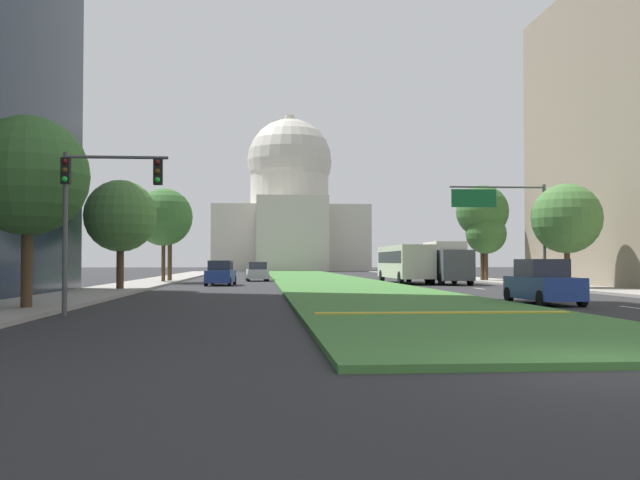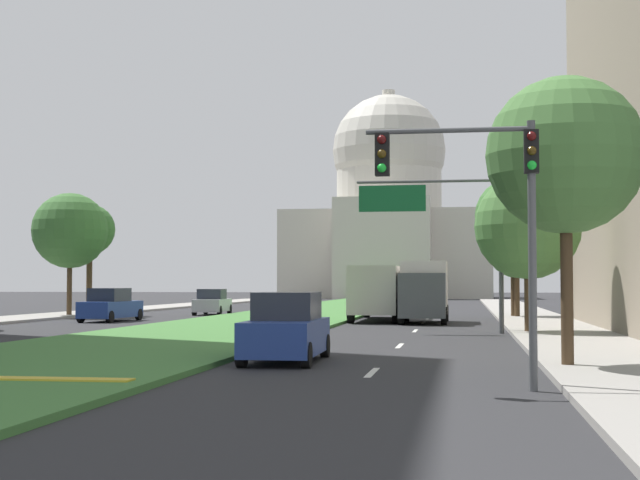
# 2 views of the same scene
# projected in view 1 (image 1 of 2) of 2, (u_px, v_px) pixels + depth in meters

# --- Properties ---
(ground_plane) EXTENTS (277.78, 277.78, 0.00)m
(ground_plane) POSITION_uv_depth(u_px,v_px,m) (315.00, 278.00, 74.45)
(ground_plane) COLOR #2B2B2D
(grass_median) EXTENTS (8.79, 113.64, 0.14)m
(grass_median) POSITION_uv_depth(u_px,v_px,m) (320.00, 279.00, 68.16)
(grass_median) COLOR #427A38
(grass_median) RESTS_ON ground_plane
(median_curb_nose) EXTENTS (7.91, 0.50, 0.04)m
(median_curb_nose) POSITION_uv_depth(u_px,v_px,m) (443.00, 313.00, 22.41)
(median_curb_nose) COLOR gold
(median_curb_nose) RESTS_ON grass_median
(lane_dashes_right) EXTENTS (0.16, 42.98, 0.01)m
(lane_dashes_right) POSITION_uv_depth(u_px,v_px,m) (468.00, 287.00, 48.82)
(lane_dashes_right) COLOR silver
(lane_dashes_right) RESTS_ON ground_plane
(sidewalk_left) EXTENTS (4.00, 113.64, 0.15)m
(sidewalk_left) POSITION_uv_depth(u_px,v_px,m) (156.00, 281.00, 60.70)
(sidewalk_left) COLOR #9E9991
(sidewalk_left) RESTS_ON ground_plane
(sidewalk_right) EXTENTS (4.00, 113.64, 0.15)m
(sidewalk_right) POSITION_uv_depth(u_px,v_px,m) (490.00, 281.00, 63.04)
(sidewalk_right) COLOR #9E9991
(sidewalk_right) RESTS_ON ground_plane
(capitol_building) EXTENTS (28.19, 23.65, 29.31)m
(capitol_building) POSITION_uv_depth(u_px,v_px,m) (290.00, 209.00, 137.07)
(capitol_building) COLOR beige
(capitol_building) RESTS_ON ground_plane
(traffic_light_near_left) EXTENTS (3.34, 0.35, 5.20)m
(traffic_light_near_left) POSITION_uv_depth(u_px,v_px,m) (93.00, 196.00, 23.16)
(traffic_light_near_left) COLOR #515456
(traffic_light_near_left) RESTS_ON ground_plane
(overhead_guide_sign) EXTENTS (6.05, 0.20, 6.50)m
(overhead_guide_sign) POSITION_uv_depth(u_px,v_px,m) (508.00, 214.00, 44.93)
(overhead_guide_sign) COLOR #515456
(overhead_guide_sign) RESTS_ON ground_plane
(street_tree_left_near) EXTENTS (4.18, 4.18, 6.80)m
(street_tree_left_near) POSITION_uv_depth(u_px,v_px,m) (28.00, 176.00, 25.32)
(street_tree_left_near) COLOR #4C3823
(street_tree_left_near) RESTS_ON ground_plane
(street_tree_left_mid) EXTENTS (4.20, 4.20, 6.49)m
(street_tree_left_mid) POSITION_uv_depth(u_px,v_px,m) (121.00, 216.00, 42.60)
(street_tree_left_mid) COLOR #4C3823
(street_tree_left_mid) RESTS_ON ground_plane
(street_tree_right_mid) EXTENTS (4.25, 4.25, 6.46)m
(street_tree_right_mid) POSITION_uv_depth(u_px,v_px,m) (567.00, 219.00, 44.32)
(street_tree_right_mid) COLOR #4C3823
(street_tree_right_mid) RESTS_ON ground_plane
(street_tree_left_far) EXTENTS (4.58, 4.58, 7.53)m
(street_tree_left_far) POSITION_uv_depth(u_px,v_px,m) (164.00, 217.00, 57.99)
(street_tree_left_far) COLOR #4C3823
(street_tree_left_far) RESTS_ON ground_plane
(street_tree_right_far) EXTENTS (4.47, 4.47, 8.24)m
(street_tree_right_far) POSITION_uv_depth(u_px,v_px,m) (482.00, 211.00, 62.23)
(street_tree_right_far) COLOR #4C3823
(street_tree_right_far) RESTS_ON ground_plane
(street_tree_left_distant) EXTENTS (3.19, 3.19, 7.06)m
(street_tree_left_distant) POSITION_uv_depth(u_px,v_px,m) (170.00, 217.00, 60.65)
(street_tree_left_distant) COLOR #4C3823
(street_tree_left_distant) RESTS_ON ground_plane
(street_tree_right_distant) EXTENTS (3.42, 3.42, 5.78)m
(street_tree_right_distant) POSITION_uv_depth(u_px,v_px,m) (486.00, 234.00, 61.62)
(street_tree_right_distant) COLOR #4C3823
(street_tree_right_distant) RESTS_ON ground_plane
(sedan_lead_stopped) EXTENTS (1.89, 4.40, 1.82)m
(sedan_lead_stopped) POSITION_uv_depth(u_px,v_px,m) (543.00, 283.00, 29.49)
(sedan_lead_stopped) COLOR navy
(sedan_lead_stopped) RESTS_ON ground_plane
(sedan_midblock) EXTENTS (2.11, 4.77, 1.79)m
(sedan_midblock) POSITION_uv_depth(u_px,v_px,m) (221.00, 274.00, 52.56)
(sedan_midblock) COLOR navy
(sedan_midblock) RESTS_ON ground_plane
(sedan_distant) EXTENTS (2.05, 4.33, 1.68)m
(sedan_distant) POSITION_uv_depth(u_px,v_px,m) (257.00, 272.00, 64.08)
(sedan_distant) COLOR #BCBCC1
(sedan_distant) RESTS_ON ground_plane
(box_truck_delivery) EXTENTS (2.40, 6.40, 3.20)m
(box_truck_delivery) POSITION_uv_depth(u_px,v_px,m) (447.00, 262.00, 54.57)
(box_truck_delivery) COLOR #4C5156
(box_truck_delivery) RESTS_ON ground_plane
(city_bus) EXTENTS (2.62, 11.00, 2.95)m
(city_bus) POSITION_uv_depth(u_px,v_px,m) (404.00, 261.00, 57.71)
(city_bus) COLOR beige
(city_bus) RESTS_ON ground_plane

